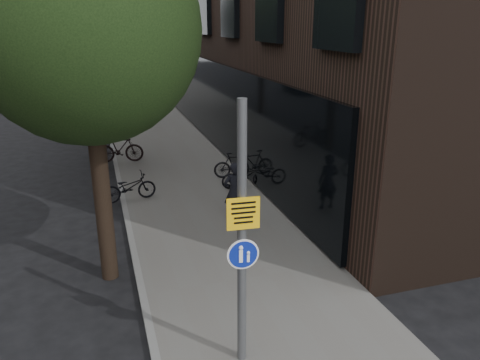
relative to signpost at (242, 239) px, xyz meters
name	(u,v)px	position (x,y,z in m)	size (l,w,h in m)	color
sidewalk	(187,184)	(0.88, 9.05, -2.25)	(4.50, 60.00, 0.12)	#5E5C57
curb_edge	(121,190)	(-1.37, 9.05, -2.24)	(0.15, 60.00, 0.13)	slate
street_tree_near	(90,39)	(-1.90, 3.70, 2.80)	(4.40, 4.40, 7.50)	black
street_tree_mid	(88,30)	(-1.90, 12.20, 2.81)	(5.00, 5.00, 7.80)	black
street_tree_far	(88,27)	(-1.90, 21.20, 2.81)	(5.00, 5.00, 7.80)	black
signpost	(242,239)	(0.00, 0.00, 0.00)	(0.50, 0.14, 4.33)	#595B5E
pedestrian	(234,192)	(1.53, 5.51, -1.35)	(0.61, 0.40, 1.67)	black
parked_bike_facade_near	(245,176)	(2.63, 7.94, -1.77)	(0.56, 1.60, 0.84)	black
parked_bike_facade_far	(235,165)	(2.63, 9.06, -1.72)	(0.44, 1.55, 0.93)	black
parked_bike_curb_near	(129,187)	(-1.17, 7.89, -1.75)	(0.58, 1.67, 0.88)	black
parked_bike_curb_far	(120,149)	(-1.17, 12.25, -1.64)	(0.52, 1.83, 1.10)	black
parked_car_far	(3,98)	(-7.63, 27.91, -1.72)	(1.65, 4.06, 1.18)	black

